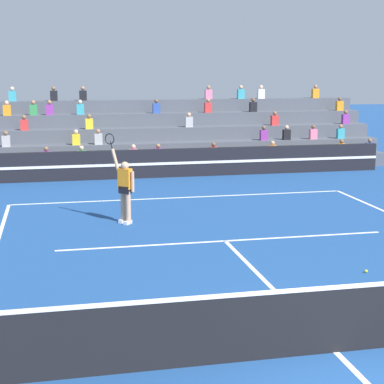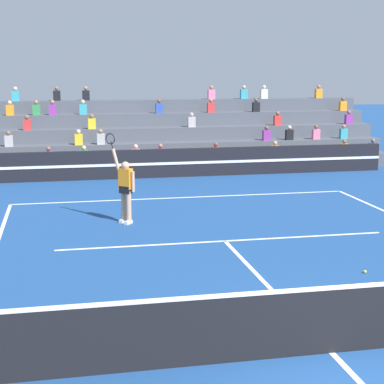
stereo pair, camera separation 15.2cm
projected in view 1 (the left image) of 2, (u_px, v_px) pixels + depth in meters
The scene contains 7 objects.
ground_plane at pixel (336, 352), 9.66m from camera, with size 120.00×120.00×0.00m, color navy.
court_lines at pixel (336, 352), 9.66m from camera, with size 11.10×23.90×0.01m.
tennis_net at pixel (337, 318), 9.55m from camera, with size 12.00×0.10×1.10m.
sponsor_banner_wall at pixel (162, 163), 24.87m from camera, with size 18.00×0.26×1.10m.
bleacher_stand at pixel (147, 140), 28.43m from camera, with size 20.06×4.75×3.38m.
tennis_player at pixel (125, 188), 17.46m from camera, with size 0.75×0.68×2.49m.
tennis_ball at pixel (366, 271), 13.38m from camera, with size 0.07×0.07×0.07m, color #C6DB33.
Camera 1 is at (-4.01, -8.36, 4.23)m, focal length 60.00 mm.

